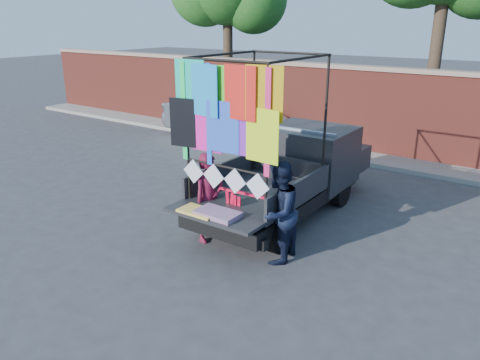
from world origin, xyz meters
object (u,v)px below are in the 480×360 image
Objects in this scene: pickup_truck at (297,170)px; woman at (209,198)px; sedan at (224,117)px; man at (278,212)px.

pickup_truck is 2.43m from woman.
pickup_truck is at bearing -123.95° from sedan.
woman is at bearing -102.20° from pickup_truck.
sedan is 8.59m from man.
pickup_truck is 2.50m from man.
pickup_truck is at bearing 2.50° from woman.
woman is 1.43m from man.
pickup_truck is 3.17× the size of woman.
woman reaches higher than sedan.
man is (0.91, -2.33, 0.04)m from pickup_truck.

